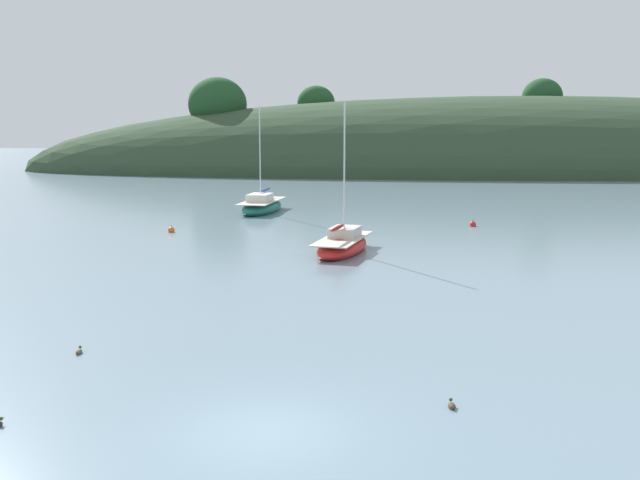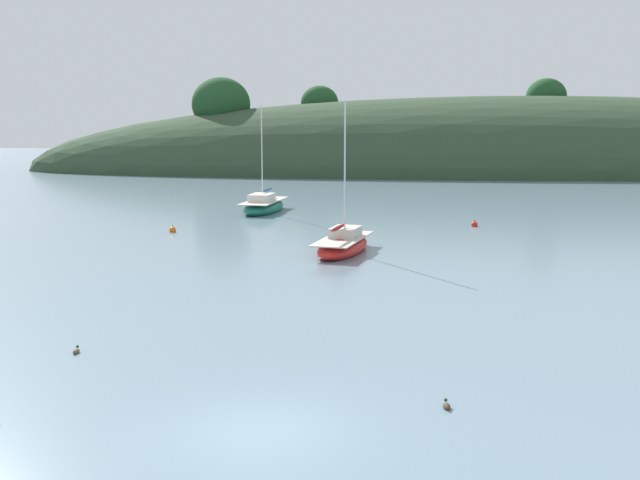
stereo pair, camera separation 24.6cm
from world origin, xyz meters
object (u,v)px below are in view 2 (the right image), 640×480
at_px(sailboat_yellow_far, 264,206).
at_px(mooring_buoy_inner, 173,230).
at_px(duck_lone_right, 447,406).
at_px(duck_lone_left, 76,351).
at_px(mooring_buoy_channel, 474,225).
at_px(sailboat_red_portside, 343,245).

bearing_deg(sailboat_yellow_far, mooring_buoy_inner, -110.82).
height_order(sailboat_yellow_far, duck_lone_right, sailboat_yellow_far).
bearing_deg(mooring_buoy_inner, duck_lone_right, -62.87).
bearing_deg(mooring_buoy_inner, duck_lone_left, -81.24).
relative_size(mooring_buoy_inner, duck_lone_left, 1.27).
height_order(mooring_buoy_inner, mooring_buoy_channel, same).
xyz_separation_m(sailboat_yellow_far, sailboat_red_portside, (7.01, -18.19, -0.05)).
height_order(sailboat_yellow_far, sailboat_red_portside, sailboat_yellow_far).
relative_size(sailboat_red_portside, duck_lone_right, 19.49).
distance_m(sailboat_yellow_far, duck_lone_left, 36.31).
distance_m(mooring_buoy_inner, duck_lone_left, 25.23).
distance_m(mooring_buoy_channel, duck_lone_left, 33.05).
height_order(sailboat_red_portside, duck_lone_right, sailboat_red_portside).
bearing_deg(duck_lone_left, sailboat_yellow_far, 89.24).
bearing_deg(sailboat_yellow_far, sailboat_red_portside, -68.93).
xyz_separation_m(mooring_buoy_channel, duck_lone_left, (-16.13, -28.85, -0.07)).
distance_m(sailboat_red_portside, duck_lone_right, 21.98).
height_order(sailboat_red_portside, mooring_buoy_channel, sailboat_red_portside).
bearing_deg(mooring_buoy_channel, mooring_buoy_inner, -168.91).
bearing_deg(mooring_buoy_inner, sailboat_yellow_far, 69.18).
relative_size(sailboat_red_portside, duck_lone_left, 19.47).
distance_m(sailboat_red_portside, duck_lone_left, 19.61).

